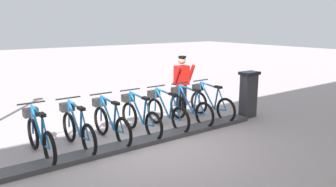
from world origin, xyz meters
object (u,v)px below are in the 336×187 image
(bike_docked_3, at_px, (139,116))
(worker_near_rack, at_px, (182,82))
(bike_docked_4, at_px, (110,122))
(bike_docked_1, at_px, (189,107))
(bike_docked_5, at_px, (77,128))
(bike_docked_6, at_px, (39,135))
(bike_docked_2, at_px, (165,111))
(payment_kiosk, at_px, (248,94))
(bike_docked_0, at_px, (210,103))

(bike_docked_3, relative_size, worker_near_rack, 1.04)
(bike_docked_4, bearing_deg, bike_docked_3, -90.00)
(bike_docked_1, xyz_separation_m, worker_near_rack, (0.91, -0.48, 0.48))
(bike_docked_5, bearing_deg, bike_docked_6, 90.00)
(bike_docked_3, distance_m, worker_near_rack, 2.25)
(bike_docked_1, height_order, bike_docked_2, same)
(bike_docked_1, height_order, worker_near_rack, worker_near_rack)
(payment_kiosk, bearing_deg, bike_docked_2, 76.71)
(bike_docked_1, height_order, bike_docked_6, same)
(bike_docked_0, distance_m, bike_docked_6, 4.56)
(payment_kiosk, xyz_separation_m, bike_docked_2, (0.57, 2.42, -0.24))
(bike_docked_4, xyz_separation_m, bike_docked_6, (0.00, 1.52, 0.00))
(bike_docked_6, bearing_deg, payment_kiosk, -95.98)
(bike_docked_0, height_order, bike_docked_6, same)
(bike_docked_3, bearing_deg, payment_kiosk, -100.19)
(bike_docked_0, xyz_separation_m, bike_docked_4, (0.00, 3.04, 0.00))
(bike_docked_0, bearing_deg, bike_docked_1, 90.00)
(bike_docked_0, relative_size, bike_docked_6, 1.00)
(payment_kiosk, distance_m, bike_docked_3, 3.24)
(payment_kiosk, distance_m, bike_docked_2, 2.50)
(bike_docked_1, xyz_separation_m, bike_docked_2, (0.00, 0.76, 0.00))
(payment_kiosk, xyz_separation_m, bike_docked_0, (0.57, 0.90, -0.24))
(payment_kiosk, relative_size, bike_docked_2, 0.74)
(bike_docked_5, bearing_deg, bike_docked_3, -90.00)
(bike_docked_0, distance_m, bike_docked_1, 0.76)
(bike_docked_4, height_order, bike_docked_6, same)
(bike_docked_2, xyz_separation_m, bike_docked_5, (0.00, 2.28, 0.00))
(bike_docked_1, distance_m, bike_docked_2, 0.76)
(bike_docked_4, bearing_deg, bike_docked_5, 90.00)
(payment_kiosk, relative_size, bike_docked_1, 0.74)
(bike_docked_0, relative_size, bike_docked_3, 1.00)
(bike_docked_0, distance_m, bike_docked_3, 2.28)
(bike_docked_3, bearing_deg, worker_near_rack, -65.63)
(bike_docked_0, bearing_deg, payment_kiosk, -122.37)
(bike_docked_4, xyz_separation_m, worker_near_rack, (0.91, -2.76, 0.48))
(bike_docked_3, bearing_deg, bike_docked_5, 90.00)
(bike_docked_4, bearing_deg, bike_docked_2, -90.00)
(bike_docked_6, bearing_deg, bike_docked_5, -90.00)
(bike_docked_1, bearing_deg, bike_docked_5, 90.00)
(bike_docked_0, bearing_deg, bike_docked_6, 90.00)
(bike_docked_3, bearing_deg, bike_docked_1, -90.00)
(bike_docked_4, bearing_deg, bike_docked_6, 90.00)
(bike_docked_5, bearing_deg, worker_near_rack, -75.56)
(bike_docked_1, bearing_deg, worker_near_rack, -27.95)
(bike_docked_3, height_order, worker_near_rack, worker_near_rack)
(payment_kiosk, height_order, bike_docked_0, payment_kiosk)
(bike_docked_6, height_order, worker_near_rack, worker_near_rack)
(payment_kiosk, height_order, bike_docked_5, payment_kiosk)
(payment_kiosk, relative_size, bike_docked_4, 0.74)
(bike_docked_1, distance_m, bike_docked_6, 3.80)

